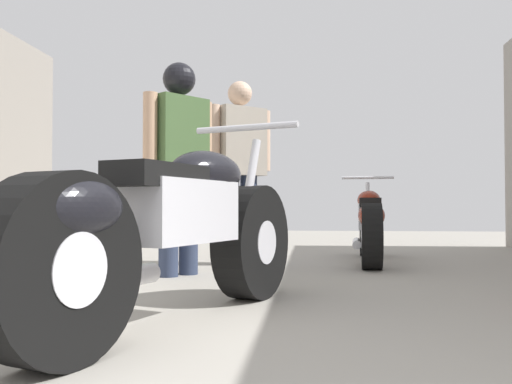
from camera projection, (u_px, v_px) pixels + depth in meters
The scene contains 5 objects.
ground_plane at pixel (227, 283), 3.95m from camera, with size 17.05×17.05×0.00m, color #9E998E.
motorcycle_maroon_cruiser at pixel (175, 230), 2.55m from camera, with size 1.01×2.16×1.04m.
motorcycle_black_naked at pixel (369, 224), 5.40m from camera, with size 0.57×1.91×0.89m.
mechanic_in_blue at pixel (240, 160), 5.26m from camera, with size 0.61×0.55×1.77m.
mechanic_with_helmet at pixel (179, 148), 4.41m from camera, with size 0.50×0.60×1.72m.
Camera 1 is at (0.61, -0.37, 0.56)m, focal length 38.29 mm.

